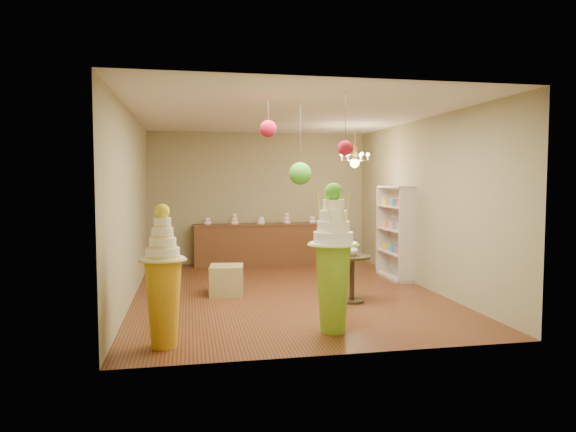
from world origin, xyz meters
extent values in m
plane|color=#552C17|center=(0.00, 0.00, 0.00)|extent=(6.50, 6.50, 0.00)
plane|color=silver|center=(0.00, 0.00, 3.00)|extent=(6.50, 6.50, 0.00)
cube|color=gray|center=(0.00, 3.25, 1.50)|extent=(5.00, 0.04, 3.00)
cube|color=gray|center=(0.00, -3.25, 1.50)|extent=(5.00, 0.04, 3.00)
cube|color=gray|center=(-2.50, 0.00, 1.50)|extent=(0.04, 6.50, 3.00)
cube|color=gray|center=(2.50, 0.00, 1.50)|extent=(0.04, 6.50, 3.00)
cone|color=#81B627|center=(0.17, -2.41, 0.55)|extent=(0.52, 0.52, 1.10)
cylinder|color=white|center=(0.17, -2.41, 1.12)|extent=(0.71, 0.71, 0.03)
cylinder|color=white|center=(0.17, -2.41, 1.20)|extent=(0.58, 0.58, 0.13)
cylinder|color=white|center=(0.17, -2.41, 1.33)|extent=(0.47, 0.47, 0.13)
cylinder|color=white|center=(0.17, -2.41, 1.47)|extent=(0.39, 0.39, 0.13)
cylinder|color=white|center=(0.17, -2.41, 1.60)|extent=(0.32, 0.32, 0.13)
sphere|color=green|center=(0.17, -2.41, 1.77)|extent=(0.22, 0.22, 0.22)
cone|color=gold|center=(-1.89, -2.62, 0.50)|extent=(0.51, 0.51, 1.00)
cylinder|color=white|center=(-1.89, -2.62, 1.02)|extent=(0.61, 0.61, 0.03)
cylinder|color=white|center=(-1.89, -2.62, 1.09)|extent=(0.46, 0.46, 0.11)
cylinder|color=white|center=(-1.89, -2.62, 1.21)|extent=(0.37, 0.37, 0.11)
cylinder|color=white|center=(-1.89, -2.62, 1.32)|extent=(0.29, 0.29, 0.11)
cylinder|color=white|center=(-1.89, -2.62, 1.43)|extent=(0.23, 0.23, 0.11)
sphere|color=yellow|center=(-1.89, -2.62, 1.56)|extent=(0.17, 0.17, 0.17)
cube|color=#938250|center=(-1.00, -0.05, 0.25)|extent=(0.61, 0.61, 0.49)
cube|color=brown|center=(0.00, 2.97, 0.45)|extent=(3.00, 0.50, 0.90)
cube|color=brown|center=(0.00, 2.97, 0.91)|extent=(3.04, 0.54, 0.03)
cylinder|color=white|center=(-1.20, 2.97, 1.00)|extent=(0.18, 0.18, 0.16)
cylinder|color=white|center=(-0.60, 2.97, 1.04)|extent=(0.18, 0.18, 0.24)
cylinder|color=white|center=(0.00, 2.97, 1.00)|extent=(0.18, 0.18, 0.16)
cylinder|color=white|center=(0.60, 2.97, 1.04)|extent=(0.18, 0.18, 0.24)
cylinder|color=white|center=(1.20, 2.97, 1.00)|extent=(0.18, 0.18, 0.16)
cube|color=beige|center=(2.48, 0.80, 0.90)|extent=(0.04, 1.20, 1.80)
cube|color=beige|center=(2.32, 0.80, 0.50)|extent=(0.30, 1.14, 0.03)
cube|color=beige|center=(2.32, 0.80, 0.95)|extent=(0.30, 1.14, 0.03)
cube|color=beige|center=(2.32, 0.80, 1.40)|extent=(0.30, 1.14, 0.03)
cylinder|color=black|center=(0.90, -0.94, 0.02)|extent=(0.46, 0.46, 0.04)
cylinder|color=black|center=(0.90, -0.94, 0.36)|extent=(0.09, 0.09, 0.71)
cylinder|color=black|center=(0.90, -0.94, 0.71)|extent=(0.69, 0.69, 0.04)
imported|color=beige|center=(0.90, -0.94, 0.83)|extent=(0.24, 0.24, 0.19)
cylinder|color=#393529|center=(-0.57, -1.88, 2.79)|extent=(0.01, 0.01, 0.42)
sphere|color=#AE1129|center=(-0.57, -1.88, 2.58)|extent=(0.22, 0.22, 0.22)
cylinder|color=#393529|center=(-0.08, -1.60, 2.50)|extent=(0.01, 0.01, 1.00)
sphere|color=green|center=(-0.08, -1.60, 2.00)|extent=(0.31, 0.31, 0.31)
cylinder|color=#393529|center=(0.31, -2.41, 2.65)|extent=(0.01, 0.01, 0.69)
sphere|color=#AE1129|center=(0.31, -2.41, 2.31)|extent=(0.19, 0.19, 0.19)
cylinder|color=gold|center=(1.64, 1.23, 2.75)|extent=(0.02, 0.02, 0.50)
cylinder|color=gold|center=(1.64, 1.23, 2.45)|extent=(0.10, 0.10, 0.30)
sphere|color=#FDE58B|center=(1.64, 1.23, 2.25)|extent=(0.18, 0.18, 0.18)
camera|label=1|loc=(-1.59, -8.55, 1.91)|focal=32.00mm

